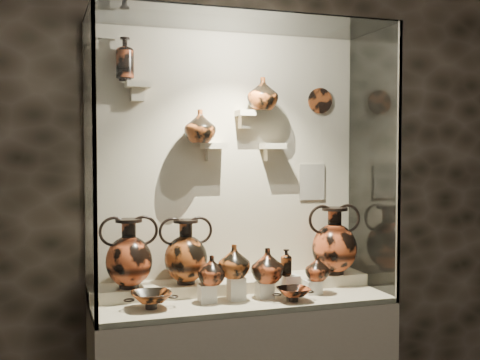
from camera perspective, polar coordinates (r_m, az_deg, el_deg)
name	(u,v)px	position (r m, az deg, el deg)	size (l,w,h in m)	color
wall_back	(226,162)	(3.72, -1.38, 1.70)	(5.00, 0.02, 3.20)	black
front_tier	(242,300)	(3.52, 0.18, -11.28)	(1.68, 0.58, 0.03)	beige
rear_tier	(233,287)	(3.67, -0.70, -10.13)	(1.70, 0.25, 0.10)	beige
back_panel	(226,162)	(3.71, -1.36, 1.70)	(1.70, 0.03, 1.60)	beige
glass_front	(260,164)	(3.13, 1.89, 1.51)	(1.70, 0.01, 1.60)	white
glass_left	(89,164)	(3.25, -14.14, 1.47)	(0.01, 0.60, 1.60)	white
glass_right	(373,162)	(3.77, 12.48, 1.65)	(0.01, 0.60, 1.60)	white
glass_top	(242,22)	(3.49, 0.18, 14.79)	(1.70, 0.60, 0.01)	white
frame_post_left	(95,165)	(2.96, -13.61, 1.37)	(0.02, 0.02, 1.60)	gray
frame_post_right	(399,163)	(3.52, 14.81, 1.55)	(0.02, 0.02, 1.60)	gray
pedestal_a	(207,293)	(3.39, -3.14, -10.68)	(0.09, 0.09, 0.10)	white
pedestal_b	(236,288)	(3.44, -0.36, -10.24)	(0.09, 0.09, 0.13)	white
pedestal_c	(265,290)	(3.50, 2.34, -10.36)	(0.09, 0.09, 0.09)	white
pedestal_d	(290,285)	(3.55, 4.79, -9.91)	(0.09, 0.09, 0.12)	white
pedestal_e	(312,287)	(3.61, 6.87, -10.03)	(0.09, 0.09, 0.08)	white
bracket_ul	(138,85)	(3.54, -9.66, 8.91)	(0.14, 0.12, 0.04)	beige
bracket_ca	(213,146)	(3.61, -2.53, 3.25)	(0.14, 0.12, 0.04)	beige
bracket_cb	(245,113)	(3.68, 0.48, 6.36)	(0.10, 0.12, 0.04)	beige
bracket_cc	(272,146)	(3.73, 3.10, 3.23)	(0.14, 0.12, 0.04)	beige
amphora_left	(129,253)	(3.45, -10.49, -6.83)	(0.31, 0.31, 0.39)	#B54822
amphora_mid	(186,251)	(3.51, -5.16, -6.75)	(0.30, 0.30, 0.38)	#A24A1C
amphora_right	(334,240)	(3.82, 8.93, -5.67)	(0.34, 0.34, 0.42)	#B54822
jug_a	(212,270)	(3.36, -2.71, -8.54)	(0.16, 0.16, 0.16)	#B54822
jug_b	(234,261)	(3.39, -0.57, -7.70)	(0.18, 0.18, 0.19)	#A24A1C
jug_c	(267,265)	(3.46, 2.61, -8.09)	(0.19, 0.19, 0.20)	#B54822
jug_e	(317,268)	(3.58, 7.33, -8.26)	(0.14, 0.14, 0.15)	#B54822
lekythos_small	(286,261)	(3.50, 4.39, -7.65)	(0.08, 0.08, 0.17)	#A24A1C
kylix_left	(151,298)	(3.29, -8.42, -11.04)	(0.28, 0.23, 0.11)	#A24A1C
kylix_right	(293,293)	(3.42, 5.07, -10.62)	(0.23, 0.20, 0.09)	#B54822
lekythos_tall	(125,56)	(3.54, -10.86, 11.44)	(0.11, 0.11, 0.28)	#B54822
ovoid_vase_a	(200,126)	(3.55, -3.81, 5.12)	(0.19, 0.19, 0.19)	#A24A1C
ovoid_vase_b	(263,94)	(3.68, 2.16, 8.18)	(0.19, 0.19, 0.20)	#A24A1C
wall_plate	(320,101)	(3.93, 7.58, 7.46)	(0.16, 0.16, 0.02)	brown
info_placard	(312,182)	(3.91, 6.83, -0.19)	(0.17, 0.01, 0.23)	beige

